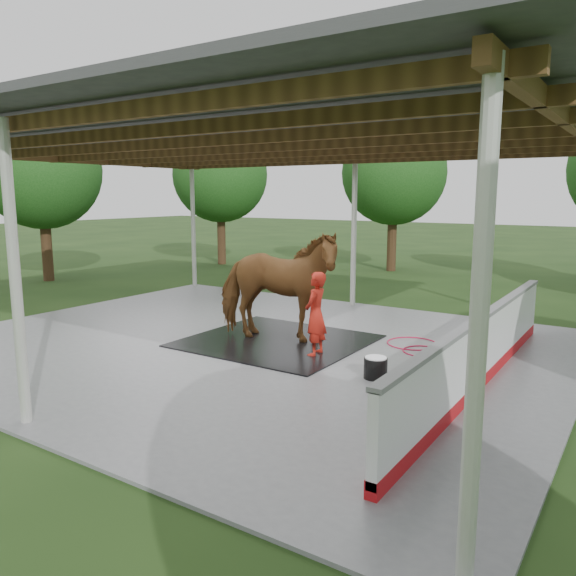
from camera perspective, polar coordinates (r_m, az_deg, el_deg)
The scene contains 12 objects.
ground at distance 11.32m, azimuth -4.30°, elevation -5.84°, with size 100.00×100.00×0.00m, color #1E3814.
concrete_slab at distance 11.31m, azimuth -4.30°, elevation -5.72°, with size 12.00×10.00×0.05m, color slate.
pavilion_structure at distance 10.96m, azimuth -4.57°, elevation 14.58°, with size 12.60×10.60×4.05m.
dasher_board at distance 9.20m, azimuth 19.14°, elevation -6.15°, with size 0.16×8.00×1.15m.
tree_belt at distance 11.50m, azimuth -0.51°, elevation 13.48°, with size 28.00×28.00×5.80m.
rubber_mat at distance 11.40m, azimuth -1.15°, elevation -5.38°, with size 3.40×3.19×0.03m, color black.
horse at distance 11.17m, azimuth -1.17°, elevation 0.21°, with size 1.20×2.64×2.23m, color brown.
handler at distance 10.27m, azimuth 2.83°, elevation -2.66°, with size 0.57×0.37×1.56m, color #AB1C12.
wash_bucket at distance 9.25m, azimuth 8.89°, elevation -7.98°, with size 0.38×0.38×0.35m.
soap_bottle_a at distance 9.75m, azimuth 14.42°, elevation -7.55°, with size 0.10×0.10×0.26m, color silver.
soap_bottle_b at distance 8.84m, azimuth 13.26°, elevation -9.55°, with size 0.09×0.09×0.19m, color #338CD8.
hose_coil at distance 11.27m, azimuth 12.99°, elevation -5.81°, with size 2.24×1.48×0.02m.
Camera 1 is at (6.69, -8.63, 2.99)m, focal length 35.00 mm.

